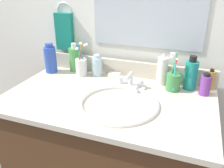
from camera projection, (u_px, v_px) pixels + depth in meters
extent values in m
cube|color=#4C2D19|center=(108.00, 167.00, 1.32)|extent=(0.95, 0.55, 0.84)
cube|color=beige|center=(108.00, 99.00, 1.14)|extent=(0.99, 0.60, 0.02)
cube|color=beige|center=(125.00, 68.00, 1.36)|extent=(0.99, 0.02, 0.09)
cube|color=silver|center=(127.00, 102.00, 1.52)|extent=(2.09, 0.04, 1.30)
torus|color=silver|center=(64.00, 11.00, 1.40)|extent=(0.10, 0.01, 0.10)
cube|color=#147260|center=(64.00, 32.00, 1.43)|extent=(0.11, 0.04, 0.22)
torus|color=white|center=(118.00, 104.00, 1.06)|extent=(0.37, 0.37, 0.02)
ellipsoid|color=white|center=(118.00, 112.00, 1.08)|extent=(0.32, 0.32, 0.11)
cylinder|color=#B2B5BA|center=(118.00, 119.00, 1.10)|extent=(0.04, 0.04, 0.01)
cube|color=silver|center=(130.00, 86.00, 1.23)|extent=(0.16, 0.05, 0.01)
cylinder|color=silver|center=(131.00, 79.00, 1.22)|extent=(0.02, 0.02, 0.06)
cylinder|color=silver|center=(129.00, 76.00, 1.18)|extent=(0.02, 0.09, 0.02)
cylinder|color=silver|center=(121.00, 80.00, 1.24)|extent=(0.03, 0.03, 0.04)
cylinder|color=silver|center=(141.00, 83.00, 1.21)|extent=(0.03, 0.03, 0.04)
cylinder|color=gold|center=(210.00, 80.00, 1.20)|extent=(0.04, 0.04, 0.09)
cylinder|color=black|center=(212.00, 70.00, 1.18)|extent=(0.02, 0.02, 0.01)
cylinder|color=teal|center=(191.00, 75.00, 1.19)|extent=(0.06, 0.06, 0.14)
cylinder|color=black|center=(193.00, 59.00, 1.15)|extent=(0.04, 0.04, 0.03)
cylinder|color=white|center=(162.00, 71.00, 1.24)|extent=(0.06, 0.06, 0.15)
cone|color=white|center=(164.00, 55.00, 1.21)|extent=(0.03, 0.03, 0.03)
cylinder|color=silver|center=(97.00, 67.00, 1.36)|extent=(0.06, 0.06, 0.11)
cylinder|color=silver|center=(97.00, 56.00, 1.33)|extent=(0.04, 0.04, 0.02)
cylinder|color=#2D4CB2|center=(51.00, 60.00, 1.40)|extent=(0.07, 0.07, 0.15)
cylinder|color=#2D4CB2|center=(49.00, 45.00, 1.36)|extent=(0.04, 0.04, 0.02)
cylinder|color=#7A3899|center=(205.00, 85.00, 1.14)|extent=(0.05, 0.05, 0.10)
cylinder|color=black|center=(207.00, 75.00, 1.11)|extent=(0.03, 0.03, 0.02)
cylinder|color=#4C9E4C|center=(75.00, 59.00, 1.42)|extent=(0.06, 0.06, 0.14)
cylinder|color=white|center=(74.00, 46.00, 1.39)|extent=(0.03, 0.03, 0.03)
cylinder|color=#3F8C47|center=(173.00, 82.00, 1.18)|extent=(0.07, 0.07, 0.09)
cylinder|color=#D8333F|center=(173.00, 72.00, 1.17)|extent=(0.04, 0.04, 0.17)
cube|color=white|center=(171.00, 57.00, 1.17)|extent=(0.01, 0.02, 0.01)
cylinder|color=#26B2B2|center=(175.00, 72.00, 1.15)|extent=(0.02, 0.05, 0.18)
cube|color=white|center=(177.00, 59.00, 1.10)|extent=(0.01, 0.02, 0.01)
cylinder|color=green|center=(173.00, 70.00, 1.17)|extent=(0.03, 0.03, 0.19)
cube|color=white|center=(172.00, 54.00, 1.15)|extent=(0.01, 0.02, 0.01)
cylinder|color=#B23FBF|center=(173.00, 70.00, 1.17)|extent=(0.02, 0.02, 0.18)
cube|color=white|center=(174.00, 54.00, 1.15)|extent=(0.01, 0.02, 0.01)
cylinder|color=white|center=(81.00, 67.00, 1.36)|extent=(0.06, 0.06, 0.10)
cylinder|color=yellow|center=(81.00, 58.00, 1.35)|extent=(0.03, 0.05, 0.18)
cube|color=white|center=(80.00, 43.00, 1.34)|extent=(0.01, 0.02, 0.01)
cylinder|color=#26B2B2|center=(83.00, 58.00, 1.35)|extent=(0.04, 0.05, 0.18)
cube|color=white|center=(86.00, 45.00, 1.33)|extent=(0.01, 0.02, 0.01)
cylinder|color=blue|center=(82.00, 58.00, 1.35)|extent=(0.02, 0.06, 0.17)
cube|color=white|center=(85.00, 45.00, 1.34)|extent=(0.01, 0.02, 0.01)
cylinder|color=green|center=(79.00, 60.00, 1.34)|extent=(0.02, 0.02, 0.16)
cube|color=white|center=(77.00, 49.00, 1.31)|extent=(0.01, 0.02, 0.01)
cylinder|color=#D8333F|center=(80.00, 60.00, 1.34)|extent=(0.02, 0.04, 0.17)
cube|color=white|center=(77.00, 49.00, 1.30)|extent=(0.01, 0.02, 0.01)
cube|color=white|center=(114.00, 75.00, 1.35)|extent=(0.06, 0.04, 0.02)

